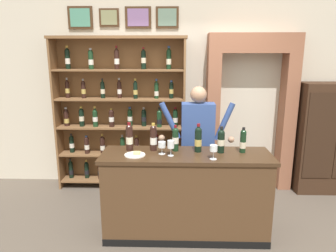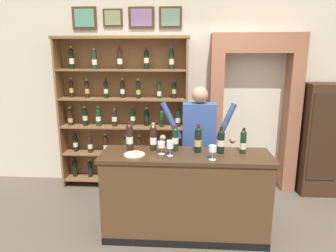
{
  "view_description": "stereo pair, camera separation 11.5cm",
  "coord_description": "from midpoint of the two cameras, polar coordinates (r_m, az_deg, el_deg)",
  "views": [
    {
      "loc": [
        -0.06,
        -3.14,
        2.01
      ],
      "look_at": [
        -0.15,
        0.15,
        1.23
      ],
      "focal_mm": 32.59,
      "sensor_mm": 36.0,
      "label": 1
    },
    {
      "loc": [
        0.06,
        -3.13,
        2.01
      ],
      "look_at": [
        -0.15,
        0.15,
        1.23
      ],
      "focal_mm": 32.59,
      "sensor_mm": 36.0,
      "label": 2
    }
  ],
  "objects": [
    {
      "name": "archway_doorway",
      "position": [
        4.75,
        16.19,
        3.9
      ],
      "size": [
        1.3,
        0.45,
        2.3
      ],
      "color": "#935B42",
      "rests_on": "ground"
    },
    {
      "name": "ground_plane",
      "position": [
        3.73,
        3.28,
        -19.54
      ],
      "size": [
        14.0,
        14.0,
        0.02
      ],
      "primitive_type": "cube",
      "color": "brown"
    },
    {
      "name": "wine_glass_right",
      "position": [
        3.27,
        -0.25,
        -3.64
      ],
      "size": [
        0.08,
        0.08,
        0.14
      ],
      "color": "silver",
      "rests_on": "tasting_counter"
    },
    {
      "name": "tasting_bottle_rosso",
      "position": [
        3.37,
        2.35,
        -2.38
      ],
      "size": [
        0.07,
        0.07,
        0.29
      ],
      "color": "black",
      "rests_on": "tasting_counter"
    },
    {
      "name": "cheese_plate",
      "position": [
        3.27,
        -5.25,
        -5.28
      ],
      "size": [
        0.22,
        0.22,
        0.04
      ],
      "color": "white",
      "rests_on": "tasting_counter"
    },
    {
      "name": "tasting_bottle_brunello",
      "position": [
        3.4,
        14.84,
        -2.84
      ],
      "size": [
        0.07,
        0.07,
        0.28
      ],
      "color": "black",
      "rests_on": "tasting_counter"
    },
    {
      "name": "wine_shelf",
      "position": [
        4.6,
        -7.58,
        2.52
      ],
      "size": [
        1.95,
        0.31,
        2.26
      ],
      "color": "brown",
      "rests_on": "ground"
    },
    {
      "name": "back_wall",
      "position": [
        4.72,
        3.7,
        10.02
      ],
      "size": [
        12.0,
        0.19,
        3.49
      ],
      "color": "beige",
      "rests_on": "ground"
    },
    {
      "name": "tasting_bottle_chianti",
      "position": [
        3.42,
        -6.26,
        -1.97
      ],
      "size": [
        0.08,
        0.08,
        0.32
      ],
      "color": "black",
      "rests_on": "tasting_counter"
    },
    {
      "name": "side_cabinet",
      "position": [
        5.03,
        29.09,
        -2.25
      ],
      "size": [
        0.9,
        0.44,
        1.62
      ],
      "color": "#382316",
      "rests_on": "ground"
    },
    {
      "name": "shopkeeper",
      "position": [
        3.86,
        6.63,
        -1.93
      ],
      "size": [
        0.96,
        0.22,
        1.63
      ],
      "color": "#2D3347",
      "rests_on": "ground"
    },
    {
      "name": "wine_glass_spare",
      "position": [
        3.2,
        1.42,
        -3.62
      ],
      "size": [
        0.07,
        0.07,
        0.17
      ],
      "color": "silver",
      "rests_on": "tasting_counter"
    },
    {
      "name": "tasting_counter",
      "position": [
        3.49,
        4.21,
        -12.77
      ],
      "size": [
        1.84,
        0.56,
        0.96
      ],
      "color": "#4C331E",
      "rests_on": "ground"
    },
    {
      "name": "tasting_bottle_vin_santo",
      "position": [
        3.34,
        6.62,
        -2.49
      ],
      "size": [
        0.08,
        0.08,
        0.32
      ],
      "color": "black",
      "rests_on": "tasting_counter"
    },
    {
      "name": "tasting_bottle_grappa",
      "position": [
        3.38,
        -1.79,
        -2.12
      ],
      "size": [
        0.07,
        0.07,
        0.31
      ],
      "color": "black",
      "rests_on": "tasting_counter"
    },
    {
      "name": "tasting_bottle_prosecco",
      "position": [
        3.35,
        10.85,
        -2.76
      ],
      "size": [
        0.08,
        0.08,
        0.29
      ],
      "color": "black",
      "rests_on": "tasting_counter"
    },
    {
      "name": "wine_glass_left",
      "position": [
        3.13,
        9.39,
        -4.37
      ],
      "size": [
        0.08,
        0.08,
        0.15
      ],
      "color": "silver",
      "rests_on": "tasting_counter"
    }
  ]
}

